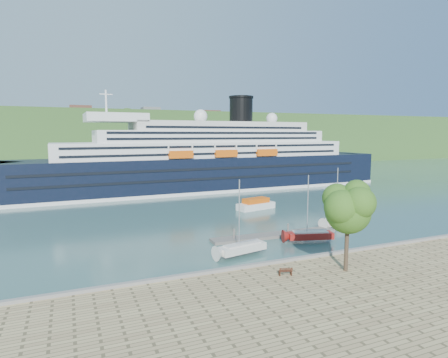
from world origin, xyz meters
TOP-DOWN VIEW (x-y plane):
  - ground at (0.00, 0.00)m, footprint 400.00×400.00m
  - far_hillside at (0.00, 145.00)m, footprint 400.00×50.00m
  - quay_coping at (0.00, -0.20)m, footprint 220.00×0.50m
  - cruise_ship at (5.13, 56.74)m, footprint 107.24×18.47m
  - park_bench at (-7.56, -3.44)m, footprint 1.44×0.86m
  - promenade_tree at (-1.46, -4.61)m, footprint 5.77×5.77m
  - floating_pontoon at (0.25, 11.68)m, footprint 18.60×2.77m
  - sailboat_white_near at (-7.47, 6.08)m, footprint 6.89×3.14m
  - sailboat_red at (3.20, 7.61)m, footprint 6.83×3.60m
  - sailboat_white_far at (12.25, 13.10)m, footprint 6.95×3.65m
  - tender_launch at (6.65, 29.69)m, footprint 8.06×4.23m

SIDE VIEW (x-z plane):
  - ground at x=0.00m, z-range 0.00..0.00m
  - floating_pontoon at x=0.25m, z-range 0.00..0.41m
  - tender_launch at x=6.65m, z-range 0.00..2.12m
  - quay_coping at x=0.00m, z-range 1.00..1.30m
  - park_bench at x=-7.56m, z-range 1.00..1.86m
  - sailboat_red at x=3.20m, z-range 0.00..8.50m
  - sailboat_white_near at x=-7.47m, z-range 0.00..8.60m
  - sailboat_white_far at x=12.25m, z-range 0.00..8.65m
  - promenade_tree at x=-1.46m, z-range 1.00..10.55m
  - cruise_ship at x=5.13m, z-range 0.00..23.99m
  - far_hillside at x=0.00m, z-range 0.00..24.00m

